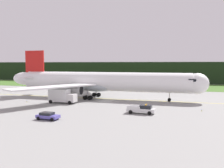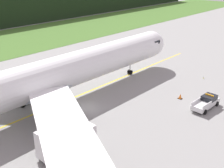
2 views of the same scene
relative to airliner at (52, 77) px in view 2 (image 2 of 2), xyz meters
The scene contains 7 objects.
ground 7.04m from the airliner, 57.29° to the right, with size 320.00×320.00×0.00m, color gray.
taxiway_centerline_main 4.85m from the airliner, ahead, with size 77.77×0.30×0.01m, color yellow.
airliner is the anchor object (origin of this frame).
ops_pickup_truck 23.70m from the airliner, 50.23° to the right, with size 5.68×2.43×1.94m.
catering_truck 13.13m from the airliner, 121.94° to the right, with size 7.13×2.86×3.78m.
apron_cone 20.81m from the airliner, 41.05° to the right, with size 0.66×0.66×0.83m.
taxiway_edge_light_east 29.58m from the airliner, 24.63° to the right, with size 0.12×0.12×0.39m.
Camera 2 is at (-27.43, -29.38, 19.99)m, focal length 46.83 mm.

